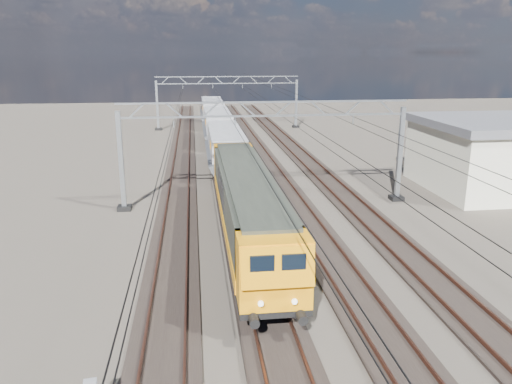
{
  "coord_description": "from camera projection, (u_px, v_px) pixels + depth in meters",
  "views": [
    {
      "loc": [
        -4.7,
        -28.69,
        10.18
      ],
      "look_at": [
        -1.27,
        -1.16,
        2.4
      ],
      "focal_mm": 35.0,
      "sensor_mm": 36.0,
      "label": 1
    }
  ],
  "objects": [
    {
      "name": "locomotive",
      "position": [
        247.0,
        203.0,
        27.01
      ],
      "size": [
        2.76,
        21.1,
        3.62
      ],
      "color": "black",
      "rests_on": "ground"
    },
    {
      "name": "ground",
      "position": [
        274.0,
        224.0,
        30.72
      ],
      "size": [
        160.0,
        160.0,
        0.0
      ],
      "primitive_type": "plane",
      "color": "#2A2420",
      "rests_on": "ground"
    },
    {
      "name": "catenary_gantry_far",
      "position": [
        228.0,
        100.0,
        67.89
      ],
      "size": [
        19.9,
        0.9,
        7.11
      ],
      "color": "#969DA3",
      "rests_on": "ground"
    },
    {
      "name": "track_outer_west",
      "position": [
        176.0,
        227.0,
        29.99
      ],
      "size": [
        2.6,
        140.0,
        0.3
      ],
      "color": "black",
      "rests_on": "ground"
    },
    {
      "name": "overhead_wires",
      "position": [
        258.0,
        115.0,
        36.82
      ],
      "size": [
        12.03,
        140.0,
        0.53
      ],
      "color": "black",
      "rests_on": "ground"
    },
    {
      "name": "hopper_wagon_lead",
      "position": [
        225.0,
        146.0,
        43.94
      ],
      "size": [
        3.38,
        13.0,
        3.25
      ],
      "color": "black",
      "rests_on": "ground"
    },
    {
      "name": "catenary_gantry_mid",
      "position": [
        265.0,
        149.0,
        33.49
      ],
      "size": [
        19.9,
        0.9,
        7.11
      ],
      "color": "#969DA3",
      "rests_on": "ground"
    },
    {
      "name": "track_loco",
      "position": [
        242.0,
        224.0,
        30.47
      ],
      "size": [
        2.6,
        140.0,
        0.3
      ],
      "color": "black",
      "rests_on": "ground"
    },
    {
      "name": "hopper_wagon_third",
      "position": [
        212.0,
        110.0,
        71.08
      ],
      "size": [
        3.38,
        13.0,
        3.25
      ],
      "color": "black",
      "rests_on": "ground"
    },
    {
      "name": "track_inner_east",
      "position": [
        306.0,
        221.0,
        30.94
      ],
      "size": [
        2.6,
        140.0,
        0.3
      ],
      "color": "black",
      "rests_on": "ground"
    },
    {
      "name": "track_outer_east",
      "position": [
        368.0,
        219.0,
        31.42
      ],
      "size": [
        2.6,
        140.0,
        0.3
      ],
      "color": "black",
      "rests_on": "ground"
    },
    {
      "name": "hopper_wagon_mid",
      "position": [
        217.0,
        124.0,
        57.51
      ],
      "size": [
        3.38,
        13.0,
        3.25
      ],
      "color": "black",
      "rests_on": "ground"
    }
  ]
}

